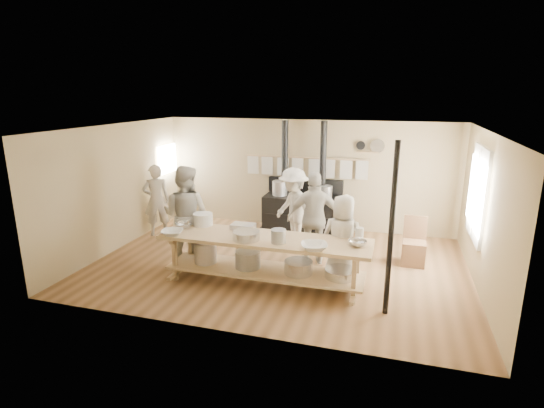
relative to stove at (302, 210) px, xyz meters
The scene contains 24 objects.
ground 2.18m from the stove, 89.82° to the right, with size 7.00×7.00×0.00m, color brown.
room_shell 2.39m from the stove, 89.82° to the right, with size 7.00×7.00×7.00m.
window_right 3.92m from the stove, 23.58° to the right, with size 0.09×1.50×1.65m.
left_opening 3.61m from the stove, behind, with size 0.00×0.90×0.90m.
stove is the anchor object (origin of this frame).
towel_rail 1.07m from the stove, 88.68° to the left, with size 3.00×0.04×0.47m.
back_wall_shelf 2.11m from the stove, 12.13° to the left, with size 0.63×0.14×0.32m.
prep_table 3.02m from the stove, 90.04° to the right, with size 3.60×0.90×0.85m.
support_post 4.11m from the stove, 59.33° to the right, with size 0.08×0.08×2.60m, color black.
cook_far_left 3.38m from the stove, 158.83° to the right, with size 0.60×0.40×1.66m, color beige.
cook_left 3.07m from the stove, 124.39° to the right, with size 0.93×0.72×1.91m, color beige.
cook_center 2.83m from the stove, 63.38° to the right, with size 0.76×0.50×1.56m, color beige.
cook_right 1.97m from the stove, 70.63° to the right, with size 1.05×0.44×1.79m, color beige.
cook_by_window 1.24m from the stove, 86.53° to the right, with size 1.12×0.64×1.73m, color beige.
chair 2.86m from the stove, 28.79° to the right, with size 0.44×0.44×0.93m.
bowl_white_a 3.71m from the stove, 114.75° to the right, with size 0.37×0.37×0.09m, color white.
bowl_steel_a 3.35m from the stove, 117.59° to the right, with size 0.30×0.30×0.09m, color silver.
bowl_white_b 3.49m from the stove, 74.55° to the right, with size 0.41×0.41×0.10m, color white.
bowl_steel_b 3.38m from the stove, 62.44° to the right, with size 0.29×0.29×0.09m, color silver.
roasting_pan 2.76m from the stove, 100.43° to the right, with size 0.41×0.27×0.09m, color #B2B2B7.
mixing_bowl_large 3.24m from the stove, 94.42° to the right, with size 0.45×0.45×0.14m, color silver.
bucket_galv 3.25m from the stove, 84.52° to the right, with size 0.25×0.25×0.23m, color gray.
deep_bowl_enamel 3.01m from the stove, 115.41° to the right, with size 0.36×0.36×0.22m, color white.
pitcher 3.14m from the stove, 59.92° to the right, with size 0.13×0.13×0.21m, color white.
Camera 1 is at (2.04, -7.35, 3.23)m, focal length 28.00 mm.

